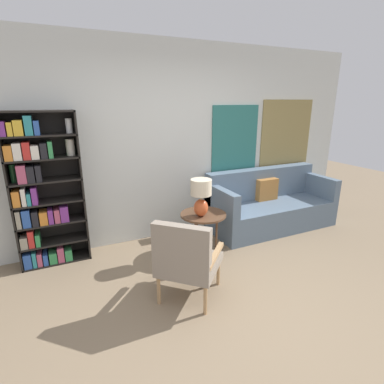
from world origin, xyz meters
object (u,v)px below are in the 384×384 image
Objects in this scene: couch at (269,206)px; table_lamp at (201,194)px; bookshelf at (41,192)px; side_table at (203,217)px; armchair at (186,258)px.

table_lamp is (-1.42, -0.39, 0.49)m from couch.
couch is (3.19, -0.23, -0.58)m from bookshelf.
couch is 1.55m from table_lamp.
side_table is (1.83, -0.56, -0.42)m from bookshelf.
side_table is at bearing -166.19° from couch.
bookshelf is 3.09× the size of side_table.
table_lamp is at bearing -19.36° from bookshelf.
couch is at bearing 15.45° from table_lamp.
table_lamp is (1.77, -0.62, -0.09)m from bookshelf.
couch is at bearing 13.81° from side_table.
armchair is 2.30m from couch.
side_table is 1.24× the size of table_lamp.
bookshelf reaches higher than armchair.
table_lamp is (-0.06, -0.06, 0.33)m from side_table.
armchair is 1.46× the size of side_table.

